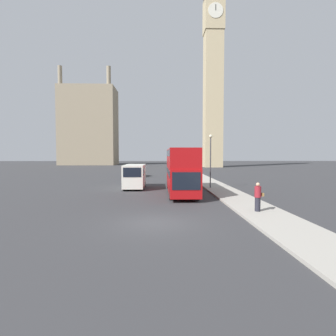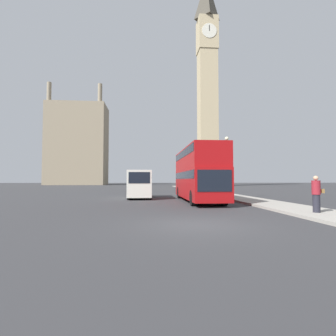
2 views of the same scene
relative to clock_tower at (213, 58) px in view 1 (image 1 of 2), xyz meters
name	(u,v)px [view 1 (image 1 of 2)]	position (x,y,z in m)	size (l,w,h in m)	color
ground_plane	(155,223)	(-16.00, -65.24, -32.45)	(300.00, 300.00, 0.00)	#333335
sidewalk_strip	(276,221)	(-9.50, -65.24, -32.38)	(3.01, 120.00, 0.15)	#9E998E
clock_tower	(213,58)	(0.00, 0.00, 0.00)	(5.69, 5.86, 63.19)	tan
building_block_distant	(89,126)	(-42.59, 20.74, -18.04)	(20.05, 12.31, 34.99)	gray
red_double_decker_bus	(181,169)	(-13.80, -54.51, -30.13)	(2.45, 10.35, 4.16)	#A80F11
white_van	(135,176)	(-18.51, -50.70, -31.08)	(2.12, 5.31, 2.56)	silver
pedestrian	(258,197)	(-9.74, -63.21, -31.42)	(0.55, 0.39, 1.77)	#23232D
street_lamp	(211,153)	(-10.43, -51.44, -28.61)	(0.36, 0.36, 5.61)	#38383D
parked_sedan	(138,172)	(-19.47, -34.74, -31.77)	(1.87, 4.71, 1.49)	black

